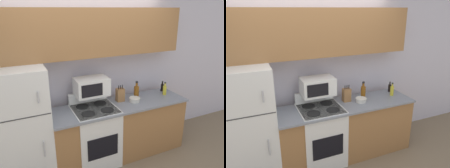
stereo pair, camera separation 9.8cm
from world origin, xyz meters
The scene contains 11 objects.
wall_back centered at (0.00, 0.73, 1.27)m, with size 8.00×0.05×2.55m.
lower_cabinets centered at (0.37, 0.30, 0.45)m, with size 2.14×0.64×0.91m.
refrigerator centered at (-1.07, 0.35, 0.82)m, with size 0.74×0.72×1.63m.
upper_cabinets centered at (0.00, 0.54, 1.97)m, with size 2.89×0.33×0.67m.
stove centered at (-0.05, 0.29, 0.47)m, with size 0.64×0.62×1.08m.
microwave centered at (-0.04, 0.41, 1.21)m, with size 0.48×0.33×0.26m.
knife_block centered at (0.42, 0.39, 1.01)m, with size 0.12×0.10×0.27m.
bowl centered at (0.62, 0.27, 0.94)m, with size 0.18×0.18×0.06m.
bottle_soy_sauce centered at (1.30, 0.47, 0.98)m, with size 0.05×0.05×0.18m.
bottle_whiskey centered at (0.72, 0.39, 1.02)m, with size 0.08×0.08×0.28m.
bottle_cooking_spray centered at (1.22, 0.31, 0.99)m, with size 0.06×0.06×0.22m.
Camera 1 is at (-1.06, -2.43, 2.29)m, focal length 35.00 mm.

